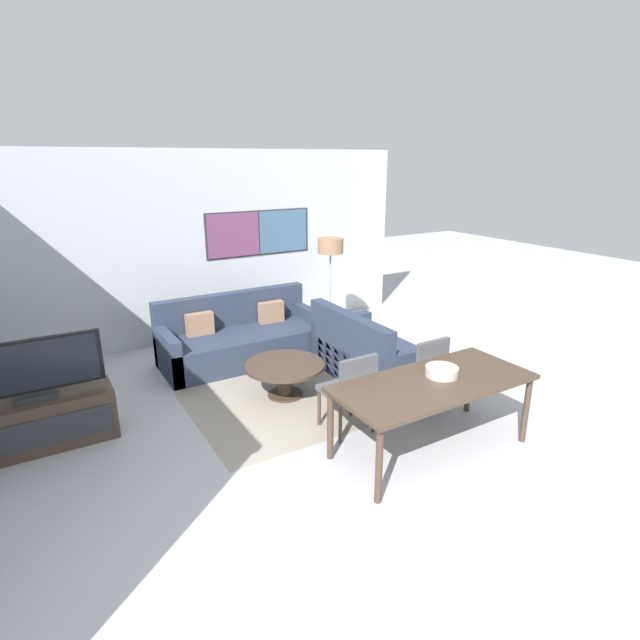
{
  "coord_description": "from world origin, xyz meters",
  "views": [
    {
      "loc": [
        -2.21,
        -1.95,
        2.67
      ],
      "look_at": [
        0.51,
        2.58,
        0.95
      ],
      "focal_mm": 28.0,
      "sensor_mm": 36.0,
      "label": 1
    }
  ],
  "objects_px": {
    "sofa_main": "(241,340)",
    "dining_table": "(433,387)",
    "tv_console": "(41,422)",
    "coffee_table": "(285,372)",
    "dining_chair_left": "(351,388)",
    "floor_lamp": "(331,253)",
    "dining_chair_centre": "(423,369)",
    "television": "(31,370)",
    "fruit_bowl": "(442,371)",
    "sofa_side": "(368,357)"
  },
  "relations": [
    {
      "from": "television",
      "to": "dining_chair_left",
      "type": "bearing_deg",
      "value": -26.05
    },
    {
      "from": "television",
      "to": "fruit_bowl",
      "type": "xyz_separation_m",
      "value": [
        3.3,
        -1.93,
        -0.03
      ]
    },
    {
      "from": "sofa_main",
      "to": "dining_table",
      "type": "height_order",
      "value": "sofa_main"
    },
    {
      "from": "television",
      "to": "floor_lamp",
      "type": "xyz_separation_m",
      "value": [
        3.99,
        1.15,
        0.54
      ]
    },
    {
      "from": "tv_console",
      "to": "dining_chair_left",
      "type": "height_order",
      "value": "dining_chair_left"
    },
    {
      "from": "dining_table",
      "to": "fruit_bowl",
      "type": "distance_m",
      "value": 0.19
    },
    {
      "from": "fruit_bowl",
      "to": "floor_lamp",
      "type": "height_order",
      "value": "floor_lamp"
    },
    {
      "from": "coffee_table",
      "to": "dining_table",
      "type": "distance_m",
      "value": 1.88
    },
    {
      "from": "dining_chair_centre",
      "to": "sofa_side",
      "type": "bearing_deg",
      "value": 89.62
    },
    {
      "from": "fruit_bowl",
      "to": "dining_table",
      "type": "bearing_deg",
      "value": -160.55
    },
    {
      "from": "coffee_table",
      "to": "dining_chair_centre",
      "type": "xyz_separation_m",
      "value": [
        1.13,
        -1.08,
        0.19
      ]
    },
    {
      "from": "television",
      "to": "dining_chair_centre",
      "type": "bearing_deg",
      "value": -20.19
    },
    {
      "from": "tv_console",
      "to": "coffee_table",
      "type": "bearing_deg",
      "value": -5.74
    },
    {
      "from": "television",
      "to": "fruit_bowl",
      "type": "height_order",
      "value": "television"
    },
    {
      "from": "tv_console",
      "to": "sofa_side",
      "type": "distance_m",
      "value": 3.65
    },
    {
      "from": "coffee_table",
      "to": "dining_chair_centre",
      "type": "bearing_deg",
      "value": -43.7
    },
    {
      "from": "coffee_table",
      "to": "dining_chair_centre",
      "type": "height_order",
      "value": "dining_chair_centre"
    },
    {
      "from": "sofa_main",
      "to": "floor_lamp",
      "type": "height_order",
      "value": "floor_lamp"
    },
    {
      "from": "dining_chair_left",
      "to": "sofa_main",
      "type": "bearing_deg",
      "value": 94.64
    },
    {
      "from": "dining_chair_centre",
      "to": "tv_console",
      "type": "bearing_deg",
      "value": 159.82
    },
    {
      "from": "tv_console",
      "to": "dining_table",
      "type": "xyz_separation_m",
      "value": [
        3.16,
        -1.98,
        0.4
      ]
    },
    {
      "from": "coffee_table",
      "to": "tv_console",
      "type": "bearing_deg",
      "value": 174.26
    },
    {
      "from": "sofa_main",
      "to": "dining_chair_left",
      "type": "distance_m",
      "value": 2.41
    },
    {
      "from": "television",
      "to": "sofa_main",
      "type": "distance_m",
      "value": 2.77
    },
    {
      "from": "fruit_bowl",
      "to": "tv_console",
      "type": "bearing_deg",
      "value": 149.71
    },
    {
      "from": "dining_chair_centre",
      "to": "fruit_bowl",
      "type": "distance_m",
      "value": 0.73
    },
    {
      "from": "sofa_main",
      "to": "fruit_bowl",
      "type": "relative_size",
      "value": 7.08
    },
    {
      "from": "tv_console",
      "to": "dining_chair_left",
      "type": "relative_size",
      "value": 1.53
    },
    {
      "from": "dining_chair_left",
      "to": "floor_lamp",
      "type": "distance_m",
      "value": 2.91
    },
    {
      "from": "dining_table",
      "to": "fruit_bowl",
      "type": "bearing_deg",
      "value": 19.45
    },
    {
      "from": "dining_table",
      "to": "sofa_main",
      "type": "bearing_deg",
      "value": 102.25
    },
    {
      "from": "dining_chair_centre",
      "to": "television",
      "type": "bearing_deg",
      "value": 159.81
    },
    {
      "from": "sofa_side",
      "to": "fruit_bowl",
      "type": "relative_size",
      "value": 5.17
    },
    {
      "from": "tv_console",
      "to": "coffee_table",
      "type": "xyz_separation_m",
      "value": [
        2.5,
        -0.25,
        0.05
      ]
    },
    {
      "from": "tv_console",
      "to": "dining_table",
      "type": "distance_m",
      "value": 3.75
    },
    {
      "from": "television",
      "to": "dining_chair_centre",
      "type": "distance_m",
      "value": 3.88
    },
    {
      "from": "dining_table",
      "to": "dining_chair_left",
      "type": "distance_m",
      "value": 0.83
    },
    {
      "from": "dining_chair_left",
      "to": "coffee_table",
      "type": "bearing_deg",
      "value": 100.35
    },
    {
      "from": "dining_chair_centre",
      "to": "floor_lamp",
      "type": "height_order",
      "value": "floor_lamp"
    },
    {
      "from": "sofa_main",
      "to": "sofa_side",
      "type": "distance_m",
      "value": 1.81
    },
    {
      "from": "television",
      "to": "dining_chair_left",
      "type": "xyz_separation_m",
      "value": [
        2.69,
        -1.31,
        -0.31
      ]
    },
    {
      "from": "tv_console",
      "to": "dining_table",
      "type": "relative_size",
      "value": 0.69
    },
    {
      "from": "tv_console",
      "to": "television",
      "type": "height_order",
      "value": "television"
    },
    {
      "from": "tv_console",
      "to": "sofa_main",
      "type": "xyz_separation_m",
      "value": [
        2.5,
        1.08,
        0.03
      ]
    },
    {
      "from": "tv_console",
      "to": "television",
      "type": "xyz_separation_m",
      "value": [
        0.0,
        0.0,
        0.55
      ]
    },
    {
      "from": "coffee_table",
      "to": "sofa_main",
      "type": "bearing_deg",
      "value": 90.0
    },
    {
      "from": "television",
      "to": "dining_chair_left",
      "type": "distance_m",
      "value": 3.01
    },
    {
      "from": "sofa_main",
      "to": "dining_chair_centre",
      "type": "distance_m",
      "value": 2.67
    },
    {
      "from": "tv_console",
      "to": "dining_chair_left",
      "type": "bearing_deg",
      "value": -26.04
    },
    {
      "from": "dining_chair_left",
      "to": "fruit_bowl",
      "type": "distance_m",
      "value": 0.91
    }
  ]
}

